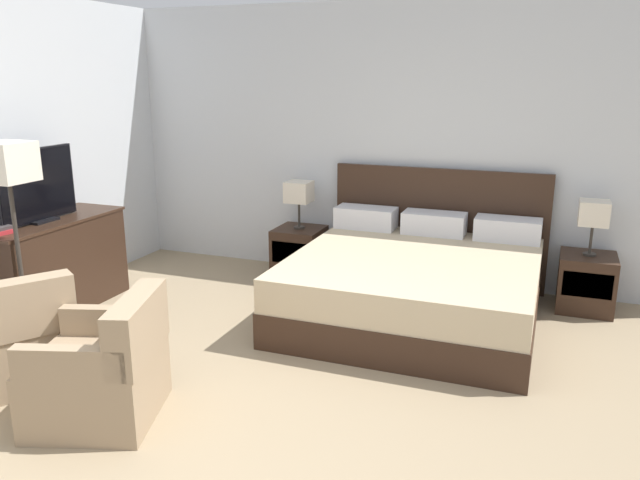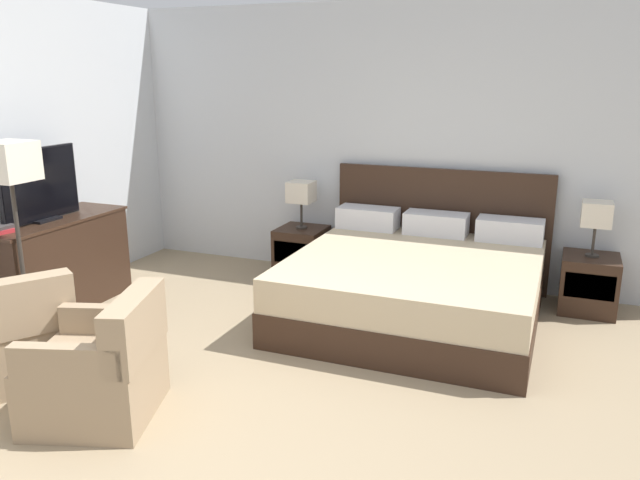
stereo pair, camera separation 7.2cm
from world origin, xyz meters
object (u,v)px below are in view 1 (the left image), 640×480
Objects in this scene: table_lamp_left at (299,193)px; floor_lamp at (9,177)px; table_lamp_right at (594,214)px; armchair_companion at (103,373)px; dresser at (53,264)px; nightstand_left at (299,252)px; bed at (415,283)px; tv at (37,187)px; armchair_by_window at (15,341)px; nightstand_right at (586,282)px.

table_lamp_left is 2.62m from floor_lamp.
table_lamp_right reaches higher than armchair_companion.
table_lamp_right is 0.36× the size of dresser.
table_lamp_right is 4.58m from floor_lamp.
nightstand_left is 2.78m from floor_lamp.
tv is at bearing -160.93° from bed.
table_lamp_right is (2.67, 0.00, 0.00)m from table_lamp_left.
bed is 2.33× the size of armchair_companion.
floor_lamp reaches higher than bed.
tv is 2.13m from armchair_companion.
armchair_by_window is at bearing -55.42° from tv.
tv reaches higher than nightstand_left.
tv reaches higher than bed.
floor_lamp is at bearing 152.25° from armchair_companion.
table_lamp_right is (2.67, 0.00, 0.60)m from nightstand_left.
table_lamp_right is 4.59m from dresser.
bed is 3.20m from tv.
tv is (0.00, -0.08, 0.68)m from dresser.
table_lamp_left is 2.67m from table_lamp_right.
armchair_companion is (-0.03, -2.91, -0.56)m from table_lamp_left.
table_lamp_right is 0.31× the size of floor_lamp.
armchair_by_window is 0.63× the size of floor_lamp.
nightstand_right is 0.56× the size of armchair_companion.
nightstand_left is at bearing 46.93° from tv.
table_lamp_left is at bearing 89.37° from armchair_companion.
table_lamp_left is (-2.67, 0.00, 0.60)m from nightstand_right.
nightstand_right is at bearing 37.80° from armchair_by_window.
nightstand_left is 1.03× the size of table_lamp_left.
dresser is (-4.27, -1.63, -0.44)m from table_lamp_right.
floor_lamp is (-3.97, -2.24, 1.02)m from nightstand_right.
armchair_companion is (0.84, -0.16, 0.00)m from armchair_by_window.
table_lamp_left is at bearing 59.87° from floor_lamp.
nightstand_left is 1.00× the size of nightstand_right.
table_lamp_right is (0.00, 0.00, 0.60)m from nightstand_right.
nightstand_right is at bearing 27.40° from bed.
floor_lamp is at bearing -64.21° from dresser.
table_lamp_left is at bearing 72.40° from armchair_by_window.
nightstand_left is 2.67m from nightstand_right.
dresser reaches higher than nightstand_right.
bed reaches higher than armchair_by_window.
armchair_by_window is at bearing -142.18° from table_lamp_right.
table_lamp_left is 2.94m from armchair_by_window.
dresser is at bearing 122.76° from armchair_by_window.
dresser is 1.09m from floor_lamp.
armchair_companion is at bearing -10.49° from armchair_by_window.
nightstand_left is at bearing 59.85° from floor_lamp.
dresser is 1.67× the size of tv.
floor_lamp is at bearing -120.15° from nightstand_left.
armchair_by_window reaches higher than nightstand_right.
tv is (-1.59, -1.71, 0.24)m from table_lamp_left.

